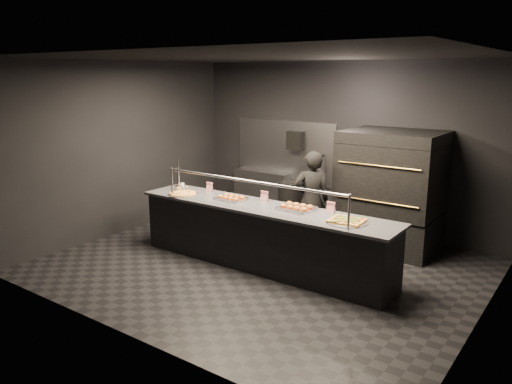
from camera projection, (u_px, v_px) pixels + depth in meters
room at (263, 166)px, 7.11m from camera, size 6.04×6.00×3.00m
service_counter at (262, 236)px, 7.29m from camera, size 4.10×0.78×1.37m
pizza_oven at (391, 190)px, 8.00m from camera, size 1.50×1.23×1.91m
prep_shelf at (263, 193)px, 10.04m from camera, size 1.20×0.35×0.90m
towel_dispenser at (296, 140)px, 9.44m from camera, size 0.30×0.20×0.35m
fire_extinguisher at (321, 169)px, 9.25m from camera, size 0.14×0.14×0.51m
beer_tap at (179, 181)px, 8.12m from camera, size 0.14×0.20×0.53m
round_pizza at (183, 194)px, 7.87m from camera, size 0.48×0.48×0.03m
slider_tray_a at (231, 198)px, 7.55m from camera, size 0.52×0.44×0.07m
slider_tray_b at (296, 207)px, 7.00m from camera, size 0.58×0.50×0.08m
square_pizza at (347, 221)px, 6.40m from camera, size 0.54×0.54×0.05m
condiment_jar at (184, 187)px, 8.18m from camera, size 0.17×0.07×0.11m
tent_cards at (265, 196)px, 7.47m from camera, size 2.32×0.04×0.15m
trash_bin at (290, 202)px, 9.58m from camera, size 0.46×0.46×0.77m
worker at (311, 200)px, 8.01m from camera, size 0.70×0.67×1.60m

